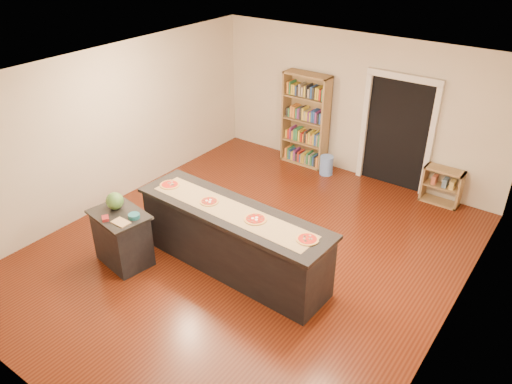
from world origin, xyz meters
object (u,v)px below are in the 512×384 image
Objects in this scene: side_counter at (122,238)px; waste_bin at (326,165)px; kitchen_island at (233,240)px; low_shelf at (442,186)px; watermelon at (115,201)px; bookshelf at (305,120)px.

side_counter reaches higher than waste_bin.
side_counter is (-1.45, -0.84, -0.08)m from kitchen_island.
side_counter is 1.26× the size of low_shelf.
watermelon reaches higher than kitchen_island.
waste_bin is at bearing -15.74° from bookshelf.
watermelon is (-3.47, -4.52, 0.64)m from low_shelf.
low_shelf is (2.91, 0.02, -0.62)m from bookshelf.
watermelon is at bearing -105.73° from waste_bin.
kitchen_island is 1.83m from watermelon.
kitchen_island reaches higher than low_shelf.
bookshelf is at bearing 164.26° from waste_bin.
low_shelf is at bearing 5.26° from waste_bin.
kitchen_island is 4.20m from low_shelf.
watermelon reaches higher than side_counter.
side_counter is 4.52m from waste_bin.
waste_bin is 4.55m from watermelon.
kitchen_island is at bearing -83.85° from waste_bin.
watermelon is at bearing -127.52° from low_shelf.
bookshelf is 7.47× the size of watermelon.
low_shelf is 1.75× the size of waste_bin.
side_counter is at bearing -103.68° from waste_bin.
kitchen_island reaches higher than side_counter.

